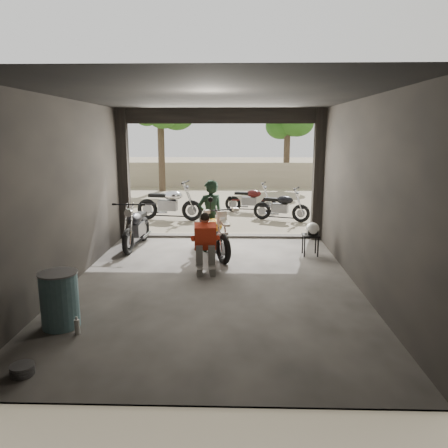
# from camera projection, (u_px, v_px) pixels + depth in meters

# --- Properties ---
(ground) EXTENTS (80.00, 80.00, 0.00)m
(ground) POSITION_uv_depth(u_px,v_px,m) (213.00, 285.00, 7.69)
(ground) COLOR #7A6D56
(ground) RESTS_ON ground
(garage) EXTENTS (7.00, 7.13, 3.20)m
(garage) POSITION_uv_depth(u_px,v_px,m) (215.00, 208.00, 7.96)
(garage) COLOR #2D2B28
(garage) RESTS_ON ground
(boundary_wall) EXTENTS (18.00, 0.30, 1.20)m
(boundary_wall) POSITION_uv_depth(u_px,v_px,m) (228.00, 175.00, 21.26)
(boundary_wall) COLOR gray
(boundary_wall) RESTS_ON ground
(tree_left) EXTENTS (2.20, 2.20, 5.60)m
(tree_left) POSITION_uv_depth(u_px,v_px,m) (160.00, 101.00, 19.18)
(tree_left) COLOR #382B1E
(tree_left) RESTS_ON ground
(tree_right) EXTENTS (2.20, 2.20, 5.00)m
(tree_right) POSITION_uv_depth(u_px,v_px,m) (288.00, 112.00, 20.57)
(tree_right) COLOR #382B1E
(tree_right) RESTS_ON ground
(main_bike) EXTENTS (1.32, 1.83, 1.13)m
(main_bike) POSITION_uv_depth(u_px,v_px,m) (212.00, 231.00, 9.37)
(main_bike) COLOR beige
(main_bike) RESTS_ON ground
(left_bike) EXTENTS (0.78, 1.69, 1.12)m
(left_bike) POSITION_uv_depth(u_px,v_px,m) (136.00, 224.00, 10.08)
(left_bike) COLOR black
(left_bike) RESTS_ON ground
(outside_bike_a) EXTENTS (1.86, 0.98, 1.20)m
(outside_bike_a) POSITION_uv_depth(u_px,v_px,m) (169.00, 201.00, 13.23)
(outside_bike_a) COLOR black
(outside_bike_a) RESTS_ON ground
(outside_bike_b) EXTENTS (1.59, 0.89, 1.02)m
(outside_bike_b) POSITION_uv_depth(u_px,v_px,m) (251.00, 198.00, 14.51)
(outside_bike_b) COLOR #41100F
(outside_bike_b) RESTS_ON ground
(outside_bike_c) EXTENTS (1.64, 1.10, 1.03)m
(outside_bike_c) POSITION_uv_depth(u_px,v_px,m) (281.00, 204.00, 13.13)
(outside_bike_c) COLOR black
(outside_bike_c) RESTS_ON ground
(rider) EXTENTS (0.70, 0.61, 1.62)m
(rider) POSITION_uv_depth(u_px,v_px,m) (210.00, 216.00, 9.66)
(rider) COLOR black
(rider) RESTS_ON ground
(mechanic) EXTENTS (0.63, 0.80, 1.09)m
(mechanic) POSITION_uv_depth(u_px,v_px,m) (205.00, 244.00, 8.31)
(mechanic) COLOR red
(mechanic) RESTS_ON ground
(stool) EXTENTS (0.34, 0.34, 0.48)m
(stool) POSITION_uv_depth(u_px,v_px,m) (310.00, 238.00, 9.41)
(stool) COLOR black
(stool) RESTS_ON ground
(helmet) EXTENTS (0.31, 0.32, 0.27)m
(helmet) POSITION_uv_depth(u_px,v_px,m) (313.00, 229.00, 9.33)
(helmet) COLOR silver
(helmet) RESTS_ON stool
(oil_drum) EXTENTS (0.60, 0.60, 0.79)m
(oil_drum) POSITION_uv_depth(u_px,v_px,m) (60.00, 301.00, 5.93)
(oil_drum) COLOR #3E6269
(oil_drum) RESTS_ON ground
(sign_post) EXTENTS (0.84, 0.08, 2.51)m
(sign_post) POSITION_uv_depth(u_px,v_px,m) (366.00, 173.00, 10.24)
(sign_post) COLOR black
(sign_post) RESTS_ON ground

